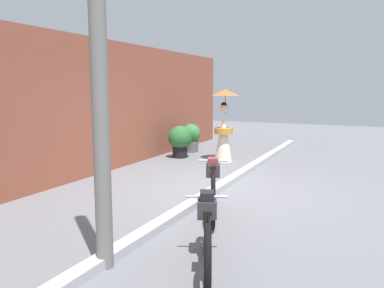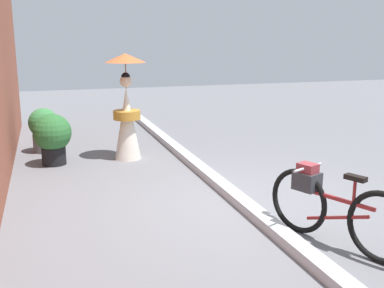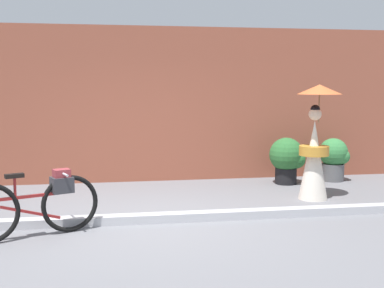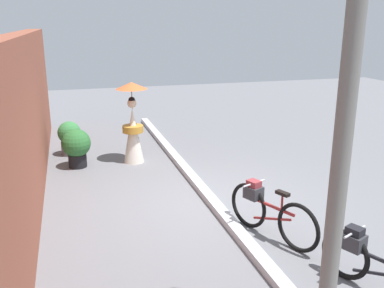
# 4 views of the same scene
# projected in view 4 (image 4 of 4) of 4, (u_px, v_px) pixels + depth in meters

# --- Properties ---
(ground_plane) EXTENTS (30.00, 30.00, 0.00)m
(ground_plane) POSITION_uv_depth(u_px,v_px,m) (212.00, 204.00, 7.81)
(ground_plane) COLOR slate
(building_wall) EXTENTS (14.00, 0.40, 3.04)m
(building_wall) POSITION_uv_depth(u_px,v_px,m) (18.00, 138.00, 6.52)
(building_wall) COLOR brown
(building_wall) RESTS_ON ground_plane
(sidewalk_curb) EXTENTS (14.00, 0.20, 0.12)m
(sidewalk_curb) POSITION_uv_depth(u_px,v_px,m) (212.00, 201.00, 7.79)
(sidewalk_curb) COLOR #B2B2B7
(sidewalk_curb) RESTS_ON ground_plane
(bicycle_near_officer) EXTENTS (1.63, 0.74, 0.83)m
(bicycle_near_officer) POSITION_uv_depth(u_px,v_px,m) (268.00, 211.00, 6.52)
(bicycle_near_officer) COLOR black
(bicycle_near_officer) RESTS_ON ground_plane
(bicycle_far_side) EXTENTS (1.53, 0.74, 0.76)m
(bicycle_far_side) POSITION_uv_depth(u_px,v_px,m) (376.00, 264.00, 5.16)
(bicycle_far_side) COLOR black
(bicycle_far_side) RESTS_ON ground_plane
(person_with_parasol) EXTENTS (0.73, 0.73, 1.91)m
(person_with_parasol) POSITION_uv_depth(u_px,v_px,m) (133.00, 124.00, 9.92)
(person_with_parasol) COLOR silver
(person_with_parasol) RESTS_ON ground_plane
(potted_plant_by_door) EXTENTS (0.58, 0.57, 0.86)m
(potted_plant_by_door) POSITION_uv_depth(u_px,v_px,m) (70.00, 136.00, 10.62)
(potted_plant_by_door) COLOR #59595B
(potted_plant_by_door) RESTS_ON ground_plane
(potted_plant_small) EXTENTS (0.67, 0.65, 0.90)m
(potted_plant_small) POSITION_uv_depth(u_px,v_px,m) (77.00, 146.00, 9.70)
(potted_plant_small) COLOR black
(potted_plant_small) RESTS_ON ground_plane
(utility_pole) EXTENTS (0.18, 0.18, 4.80)m
(utility_pole) POSITION_uv_depth(u_px,v_px,m) (345.00, 116.00, 3.89)
(utility_pole) COLOR slate
(utility_pole) RESTS_ON ground_plane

